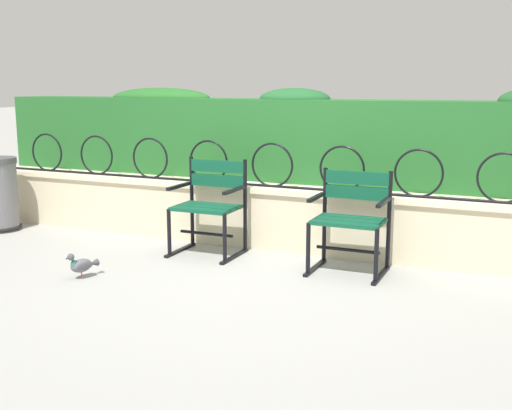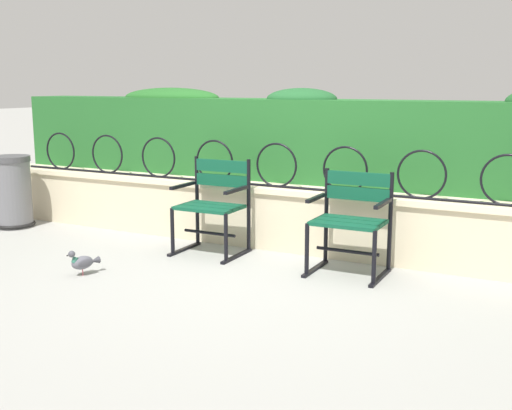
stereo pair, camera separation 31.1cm
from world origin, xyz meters
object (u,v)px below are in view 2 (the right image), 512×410
Objects in this scene: pigeon_near_chairs at (83,262)px; trash_bin at (12,193)px; park_chair_right at (351,218)px; park_chair_left at (214,203)px.

pigeon_near_chairs is 2.21m from trash_bin.
trash_bin is (-3.85, -0.07, -0.09)m from park_chair_right.
park_chair_left reaches higher than park_chair_right.
park_chair_right reaches higher than pigeon_near_chairs.
pigeon_near_chairs is at bearing -150.27° from park_chair_right.
trash_bin is at bearing 151.99° from pigeon_near_chairs.
pigeon_near_chairs is at bearing -117.03° from park_chair_left.
park_chair_left is at bearing 2.20° from trash_bin.
park_chair_left is 1.34m from park_chair_right.
trash_bin reaches higher than pigeon_near_chairs.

